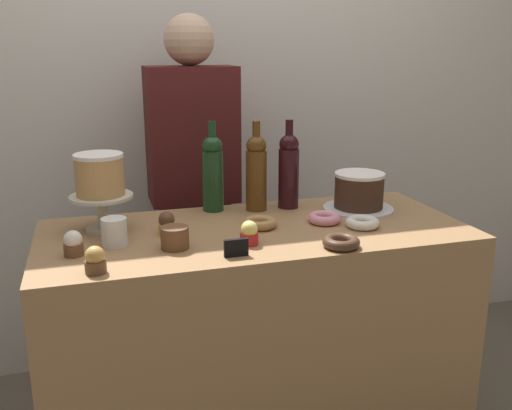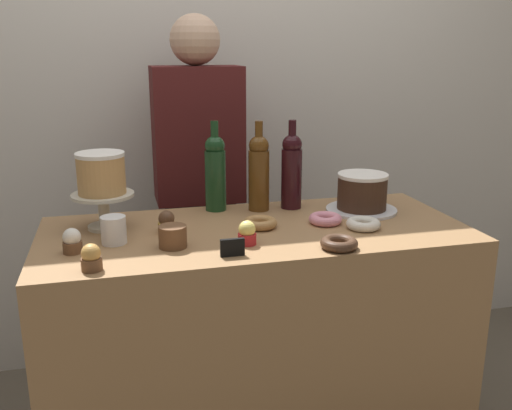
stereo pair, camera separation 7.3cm
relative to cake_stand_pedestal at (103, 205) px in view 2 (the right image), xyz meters
The scene contains 21 objects.
back_wall 0.95m from the cake_stand_pedestal, 57.56° to the left, with size 6.00×0.05×2.60m.
display_counter 0.73m from the cake_stand_pedestal, 14.31° to the right, with size 1.39×0.61×0.90m.
cake_stand_pedestal is the anchor object (origin of this frame).
white_layer_cake 0.11m from the cake_stand_pedestal, ahead, with size 0.16×0.16×0.13m.
silver_serving_platter 0.91m from the cake_stand_pedestal, ahead, with size 0.26×0.26×0.01m.
chocolate_round_cake 0.90m from the cake_stand_pedestal, ahead, with size 0.18×0.18×0.13m.
wine_bottle_dark_red 0.68m from the cake_stand_pedestal, ahead, with size 0.08×0.08×0.33m.
wine_bottle_green 0.42m from the cake_stand_pedestal, 18.08° to the left, with size 0.08×0.08×0.33m.
wine_bottle_amber 0.56m from the cake_stand_pedestal, ahead, with size 0.08×0.08×0.33m.
cupcake_chocolate 0.22m from the cake_stand_pedestal, 26.58° to the right, with size 0.06×0.06×0.07m.
cupcake_vanilla 0.24m from the cake_stand_pedestal, 112.71° to the right, with size 0.06×0.06×0.07m.
cupcake_lemon 0.50m from the cake_stand_pedestal, 32.52° to the right, with size 0.06×0.06×0.07m.
cupcake_caramel 0.37m from the cake_stand_pedestal, 95.01° to the right, with size 0.06×0.06×0.07m.
donut_maple 0.51m from the cake_stand_pedestal, 13.22° to the right, with size 0.11×0.11×0.03m.
donut_pink 0.74m from the cake_stand_pedestal, 10.08° to the right, with size 0.11×0.11×0.03m.
donut_chocolate 0.77m from the cake_stand_pedestal, 28.70° to the right, with size 0.11×0.11×0.03m.
donut_sugar 0.85m from the cake_stand_pedestal, 14.41° to the right, with size 0.11×0.11×0.03m.
cookie_stack 0.31m from the cake_stand_pedestal, 50.09° to the right, with size 0.08×0.08×0.07m.
price_sign_chalkboard 0.50m from the cake_stand_pedestal, 45.00° to the right, with size 0.07×0.01×0.05m.
coffee_cup_ceramic 0.17m from the cake_stand_pedestal, 79.99° to the right, with size 0.08×0.08×0.08m.
barista_figure 0.62m from the cake_stand_pedestal, 50.44° to the left, with size 0.36×0.22×1.60m.
Camera 2 is at (-0.43, -1.71, 1.47)m, focal length 39.55 mm.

